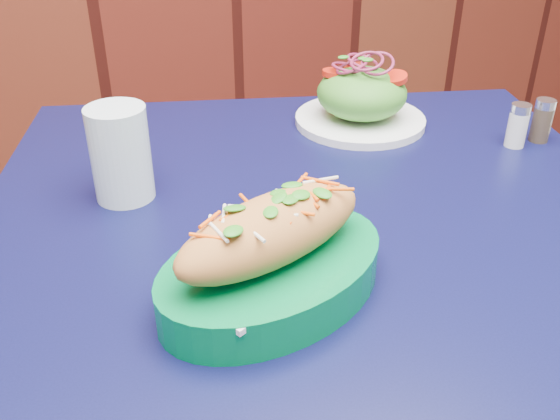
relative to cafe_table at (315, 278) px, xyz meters
name	(u,v)px	position (x,y,z in m)	size (l,w,h in m)	color
cafe_table	(315,278)	(0.00, 0.00, 0.00)	(1.01, 1.01, 0.75)	black
banh_mi_basket	(272,256)	(-0.10, -0.11, 0.13)	(0.28, 0.22, 0.11)	#006D36
salad_plate	(361,99)	(0.19, 0.23, 0.13)	(0.20, 0.20, 0.11)	white
water_glass	(121,154)	(-0.19, 0.14, 0.15)	(0.07, 0.07, 0.12)	silver
salt_shaker	(518,125)	(0.35, 0.07, 0.12)	(0.03, 0.03, 0.06)	white
pepper_shaker	(542,121)	(0.40, 0.07, 0.12)	(0.03, 0.03, 0.06)	#3F3326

